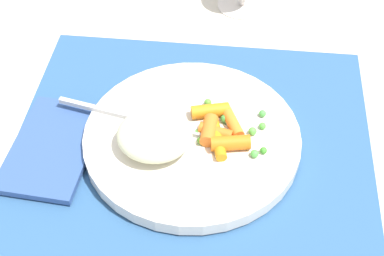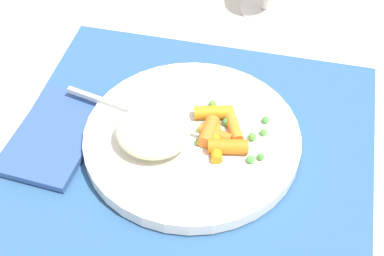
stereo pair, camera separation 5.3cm
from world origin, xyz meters
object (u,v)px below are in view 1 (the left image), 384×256
object	(u,v)px
rice_mound	(154,135)
fork	(157,123)
carrot_portion	(219,129)
napkin	(53,147)
plate	(192,139)

from	to	relation	value
rice_mound	fork	world-z (taller)	rice_mound
fork	rice_mound	bearing A→B (deg)	-84.55
rice_mound	carrot_portion	xyz separation A→B (m)	(0.07, 0.03, -0.01)
rice_mound	fork	xyz separation A→B (m)	(-0.00, 0.03, -0.02)
fork	napkin	bearing A→B (deg)	-163.44
carrot_portion	fork	size ratio (longest dim) A/B	0.41
rice_mound	napkin	distance (m)	0.12
rice_mound	napkin	world-z (taller)	rice_mound
napkin	carrot_portion	bearing A→B (deg)	8.83
carrot_portion	plate	bearing A→B (deg)	-172.75
plate	fork	world-z (taller)	fork
carrot_portion	napkin	bearing A→B (deg)	-171.17
plate	rice_mound	distance (m)	0.05
fork	napkin	distance (m)	0.12
rice_mound	carrot_portion	distance (m)	0.08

